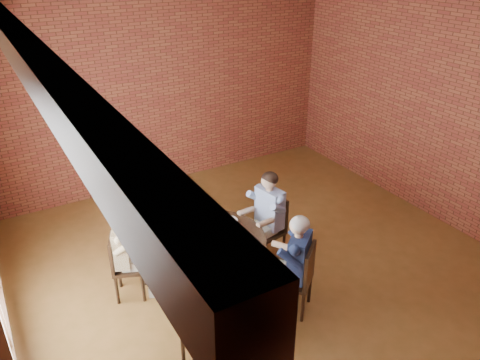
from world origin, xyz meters
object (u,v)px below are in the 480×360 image
chair_a (270,225)px  diner_b (170,210)px  dining_table (208,254)px  chair_d (202,319)px  diner_d (202,299)px  smartphone (249,241)px  chair_b (168,217)px  chair_c (123,264)px  chair_e (300,276)px  diner_a (266,217)px  diner_e (294,264)px  diner_c (127,254)px

chair_a → diner_b: diner_b is taller
dining_table → chair_a: (1.08, 0.20, -0.02)m
chair_d → diner_d: diner_d is taller
diner_d → smartphone: (0.96, 0.61, 0.05)m
chair_d → dining_table: bearing=-90.0°
dining_table → chair_b: size_ratio=1.56×
chair_a → chair_c: bearing=-106.1°
dining_table → chair_c: (-1.00, 0.41, -0.04)m
diner_b → diner_d: 2.00m
chair_d → chair_e: chair_d is taller
chair_a → diner_b: bearing=-136.3°
diner_b → chair_d: (-0.51, -2.03, -0.14)m
diner_a → chair_b: bearing=-141.4°
dining_table → chair_e: bearing=-51.1°
chair_a → chair_b: 1.49m
chair_a → chair_b: bearing=-138.8°
diner_b → smartphone: size_ratio=9.04×
diner_e → diner_c: bearing=-76.4°
diner_b → smartphone: 1.43m
diner_a → diner_d: (-1.53, -1.09, 0.04)m
diner_b → chair_e: 2.14m
chair_b → chair_e: size_ratio=1.01×
dining_table → chair_d: bearing=-120.5°
chair_a → chair_d: chair_d is taller
diner_b → chair_b: bearing=90.0°
diner_e → smartphone: bearing=-103.0°
diner_c → smartphone: 1.52m
diner_d → diner_e: size_ratio=1.07×
dining_table → diner_b: 1.05m
smartphone → diner_b: bearing=95.9°
chair_e → diner_e: diner_e is taller
chair_d → smartphone: 1.24m
diner_b → smartphone: (0.50, -1.34, 0.08)m
diner_a → chair_c: (-1.99, 0.23, -0.19)m
chair_e → diner_e: 0.18m
diner_c → chair_e: 2.14m
chair_a → diner_a: bearing=-90.0°
chair_b → chair_a: bearing=-42.9°
diner_c → chair_d: bearing=-143.6°
chair_c → diner_c: diner_c is taller
chair_a → diner_d: diner_d is taller
smartphone → diner_c: bearing=138.6°
diner_a → chair_b: size_ratio=1.42×
diner_a → dining_table: bearing=-90.0°
chair_b → diner_e: size_ratio=0.71×
diner_b → chair_c: 1.13m
chair_b → chair_c: (-0.91, -0.71, -0.03)m
chair_d → diner_e: 1.30m
diner_c → diner_a: bearing=-73.7°
chair_a → chair_d: bearing=-64.7°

